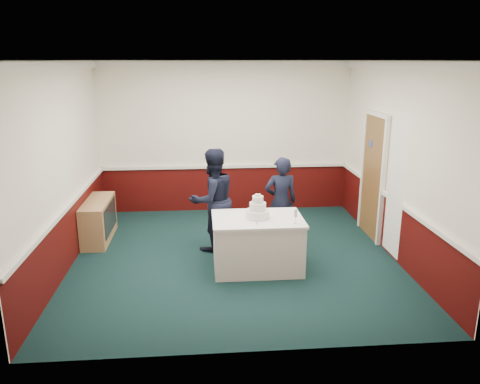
{
  "coord_description": "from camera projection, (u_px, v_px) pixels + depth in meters",
  "views": [
    {
      "loc": [
        -0.49,
        -6.82,
        3.0
      ],
      "look_at": [
        0.08,
        -0.1,
        1.1
      ],
      "focal_mm": 35.0,
      "sensor_mm": 36.0,
      "label": 1
    }
  ],
  "objects": [
    {
      "name": "sideboard",
      "position": [
        99.0,
        220.0,
        8.05
      ],
      "size": [
        0.41,
        1.2,
        0.7
      ],
      "color": "#AB7953",
      "rests_on": "ground"
    },
    {
      "name": "wedding_cake",
      "position": [
        258.0,
        211.0,
        6.78
      ],
      "size": [
        0.35,
        0.35,
        0.36
      ],
      "color": "white",
      "rests_on": "cake_table"
    },
    {
      "name": "cake_knife",
      "position": [
        257.0,
        222.0,
        6.62
      ],
      "size": [
        0.07,
        0.22,
        0.0
      ],
      "primitive_type": "cube",
      "rotation": [
        0.0,
        0.0,
        -0.26
      ],
      "color": "silver",
      "rests_on": "cake_table"
    },
    {
      "name": "cake_table",
      "position": [
        257.0,
        243.0,
        6.92
      ],
      "size": [
        1.32,
        0.92,
        0.79
      ],
      "color": "white",
      "rests_on": "ground"
    },
    {
      "name": "room_shell",
      "position": [
        236.0,
        128.0,
        7.45
      ],
      "size": [
        5.0,
        5.0,
        3.0
      ],
      "color": "white",
      "rests_on": "ground"
    },
    {
      "name": "champagne_flute",
      "position": [
        295.0,
        214.0,
        6.55
      ],
      "size": [
        0.05,
        0.05,
        0.21
      ],
      "color": "silver",
      "rests_on": "cake_table"
    },
    {
      "name": "ground",
      "position": [
        234.0,
        257.0,
        7.39
      ],
      "size": [
        5.0,
        5.0,
        0.0
      ],
      "primitive_type": "plane",
      "color": "black",
      "rests_on": "ground"
    },
    {
      "name": "person_man",
      "position": [
        213.0,
        200.0,
        7.52
      ],
      "size": [
        1.02,
        0.94,
        1.68
      ],
      "primitive_type": "imported",
      "rotation": [
        0.0,
        0.0,
        3.63
      ],
      "color": "black",
      "rests_on": "ground"
    },
    {
      "name": "person_woman",
      "position": [
        281.0,
        202.0,
        7.73
      ],
      "size": [
        0.58,
        0.41,
        1.5
      ],
      "primitive_type": "imported",
      "rotation": [
        0.0,
        0.0,
        3.23
      ],
      "color": "black",
      "rests_on": "ground"
    }
  ]
}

